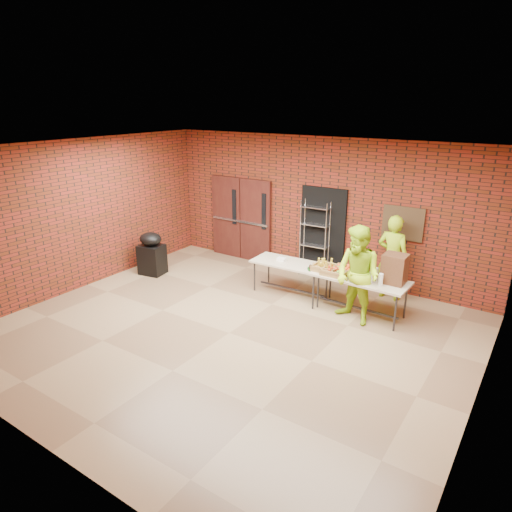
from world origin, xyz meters
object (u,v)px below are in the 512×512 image
Objects in this scene: table_right at (360,281)px; volunteer_woman at (392,258)px; wire_rack at (314,239)px; table_left at (292,266)px; covered_grill at (152,253)px; volunteer_man at (358,275)px; coffee_dispenser at (395,269)px.

volunteer_woman reaches higher than table_right.
wire_rack reaches higher than table_left.
covered_grill is at bearing -151.80° from wire_rack.
volunteer_man is (0.08, -0.33, 0.23)m from table_right.
table_left is at bearing 179.88° from coffee_dispenser.
table_left is 3.16× the size of coffee_dispenser.
volunteer_man reaches higher than table_left.
table_left is 1.54m from table_right.
coffee_dispenser is at bearing -31.40° from wire_rack.
wire_rack is at bearing 143.21° from table_right.
wire_rack is 1.78× the size of covered_grill.
wire_rack is 2.09m from table_right.
coffee_dispenser is 0.54× the size of covered_grill.
volunteer_woman is 0.97× the size of volunteer_man.
table_left is (0.10, -1.19, -0.26)m from wire_rack.
covered_grill is at bearing -171.81° from coffee_dispenser.
table_left is 3.45m from covered_grill.
table_right is at bearing -41.64° from wire_rack.
volunteer_man reaches higher than wire_rack.
table_right is 4.94m from covered_grill.
volunteer_man is at bearing -140.87° from coffee_dispenser.
volunteer_man is (4.97, 0.36, 0.41)m from covered_grill.
coffee_dispenser is at bearing -2.15° from table_left.
table_left is at bearing 177.89° from table_right.
coffee_dispenser reaches higher than table_right.
volunteer_woman is at bearing 101.13° from volunteer_man.
volunteer_woman is at bearing 9.25° from covered_grill.
volunteer_man is (-0.18, -1.41, 0.03)m from volunteer_woman.
coffee_dispenser is at bearing 10.59° from table_right.
table_right is 0.70m from coffee_dispenser.
volunteer_man is at bearing -5.57° from covered_grill.
volunteer_man is (1.61, -0.43, 0.28)m from table_left.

